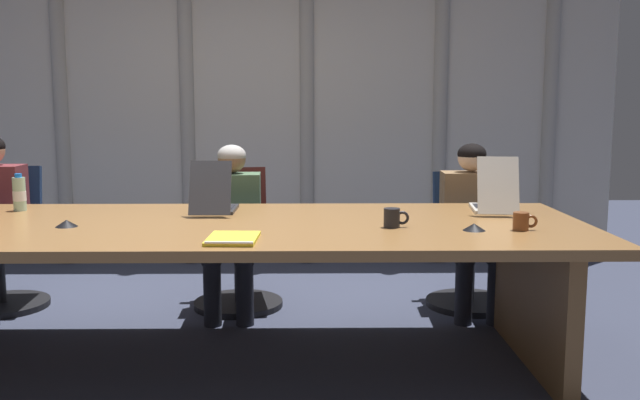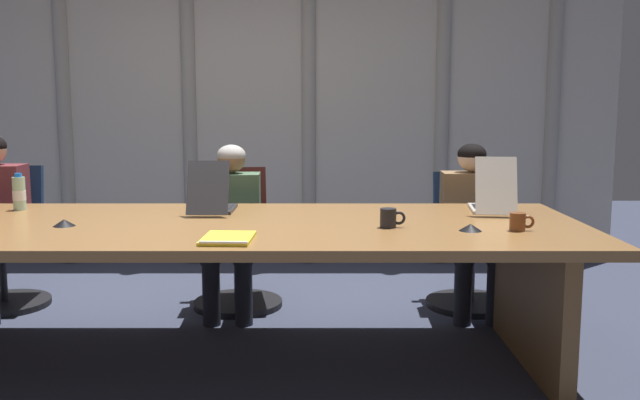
% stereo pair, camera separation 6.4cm
% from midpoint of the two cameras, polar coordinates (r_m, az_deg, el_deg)
% --- Properties ---
extents(ground_plane, '(12.37, 12.37, 0.00)m').
position_cam_midpoint_polar(ground_plane, '(3.81, -9.29, -13.20)').
color(ground_plane, '#383D51').
extents(conference_table, '(3.88, 1.38, 0.76)m').
position_cam_midpoint_polar(conference_table, '(3.63, -9.51, -4.18)').
color(conference_table, olive).
rests_on(conference_table, ground_plane).
extents(curtain_backdrop, '(6.19, 0.17, 2.70)m').
position_cam_midpoint_polar(curtain_backdrop, '(5.94, -6.16, 7.72)').
color(curtain_backdrop, beige).
rests_on(curtain_backdrop, ground_plane).
extents(laptop_left_mid, '(0.23, 0.44, 0.30)m').
position_cam_midpoint_polar(laptop_left_mid, '(3.93, -9.15, -0.20)').
color(laptop_left_mid, '#2D2D33').
rests_on(laptop_left_mid, conference_table).
extents(laptop_center, '(0.27, 0.47, 0.32)m').
position_cam_midpoint_polar(laptop_center, '(4.02, 13.67, -0.09)').
color(laptop_center, beige).
rests_on(laptop_center, conference_table).
extents(office_chair_left_end, '(0.60, 0.60, 0.94)m').
position_cam_midpoint_polar(office_chair_left_end, '(5.18, -24.99, -4.18)').
color(office_chair_left_end, navy).
rests_on(office_chair_left_end, ground_plane).
extents(office_chair_left_mid, '(0.60, 0.61, 0.93)m').
position_cam_midpoint_polar(office_chair_left_mid, '(4.75, -7.23, -4.56)').
color(office_chair_left_mid, '#511E19').
rests_on(office_chair_left_mid, ground_plane).
extents(office_chair_center, '(0.60, 0.60, 0.90)m').
position_cam_midpoint_polar(office_chair_center, '(4.84, 11.86, -4.54)').
color(office_chair_center, navy).
rests_on(office_chair_center, ground_plane).
extents(person_left_mid, '(0.39, 0.56, 1.10)m').
position_cam_midpoint_polar(person_left_mid, '(4.54, -7.75, -1.59)').
color(person_left_mid, '#4C6B4C').
rests_on(person_left_mid, ground_plane).
extents(person_center, '(0.40, 0.55, 1.11)m').
position_cam_midpoint_polar(person_center, '(4.63, 12.10, -1.46)').
color(person_center, olive).
rests_on(person_center, ground_plane).
extents(water_bottle_primary, '(0.07, 0.07, 0.21)m').
position_cam_midpoint_polar(water_bottle_primary, '(4.32, -23.93, 0.45)').
color(water_bottle_primary, '#ADD1B2').
rests_on(water_bottle_primary, conference_table).
extents(coffee_mug_near, '(0.12, 0.08, 0.09)m').
position_cam_midpoint_polar(coffee_mug_near, '(3.47, 15.81, -1.71)').
color(coffee_mug_near, brown).
rests_on(coffee_mug_near, conference_table).
extents(coffee_mug_far, '(0.13, 0.08, 0.10)m').
position_cam_midpoint_polar(coffee_mug_far, '(3.44, 5.49, -1.48)').
color(coffee_mug_far, black).
rests_on(coffee_mug_far, conference_table).
extents(conference_mic_middle, '(0.11, 0.11, 0.03)m').
position_cam_midpoint_polar(conference_mic_middle, '(3.68, -20.64, -1.81)').
color(conference_mic_middle, black).
rests_on(conference_mic_middle, conference_table).
extents(conference_mic_right_side, '(0.11, 0.11, 0.03)m').
position_cam_midpoint_polar(conference_mic_right_side, '(3.42, 12.07, -2.19)').
color(conference_mic_right_side, black).
rests_on(conference_mic_right_side, conference_table).
extents(spiral_notepad, '(0.23, 0.31, 0.03)m').
position_cam_midpoint_polar(spiral_notepad, '(3.13, -7.80, -3.18)').
color(spiral_notepad, yellow).
rests_on(spiral_notepad, conference_table).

